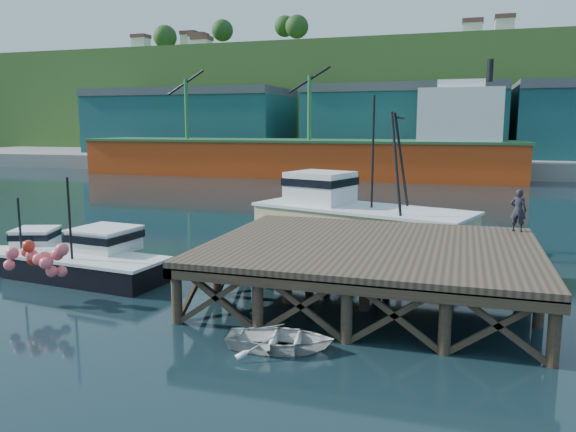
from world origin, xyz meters
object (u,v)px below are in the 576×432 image
at_px(boat_black, 90,259).
at_px(boat_navy, 30,253).
at_px(dinghy, 280,339).
at_px(dockworker, 518,210).
at_px(trawler, 357,214).

bearing_deg(boat_black, boat_navy, 176.13).
bearing_deg(dinghy, dockworker, -44.90).
xyz_separation_m(boat_navy, trawler, (13.37, 9.71, 0.98)).
relative_size(dinghy, dockworker, 1.79).
xyz_separation_m(boat_navy, dinghy, (13.96, -5.63, -0.35)).
bearing_deg(boat_black, trawler, 53.48).
xyz_separation_m(boat_navy, dockworker, (21.10, 4.31, 2.34)).
height_order(boat_navy, dinghy, boat_navy).
distance_m(boat_black, trawler, 14.16).
bearing_deg(dockworker, trawler, -17.35).
height_order(boat_black, trawler, trawler).
bearing_deg(boat_navy, trawler, 17.66).
height_order(dinghy, dockworker, dockworker).
xyz_separation_m(boat_black, dockworker, (17.33, 4.98, 2.20)).
bearing_deg(dinghy, trawler, -7.00).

